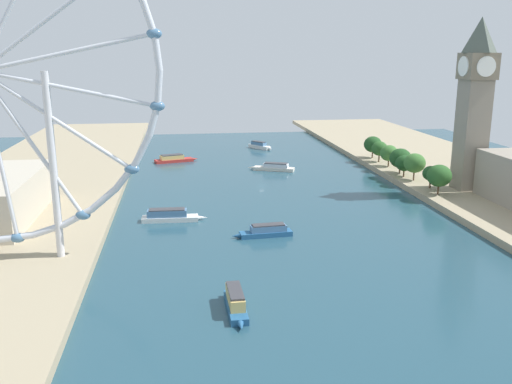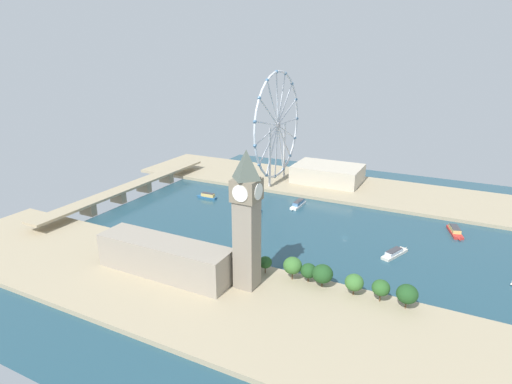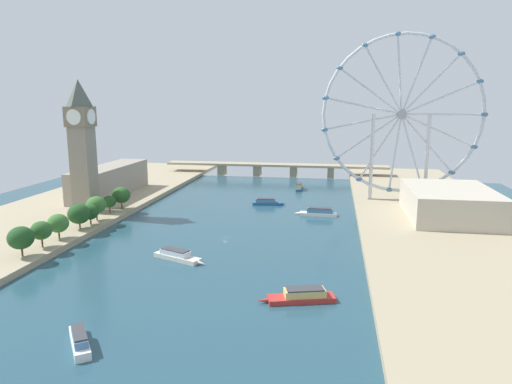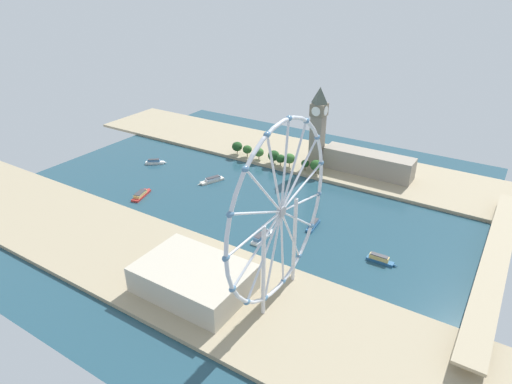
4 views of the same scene
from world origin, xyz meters
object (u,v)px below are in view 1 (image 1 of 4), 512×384
object	(u,v)px
tour_boat_3	(266,231)
tour_boat_4	(260,146)
clock_tower	(474,102)
tour_boat_2	(274,167)
tour_boat_0	(174,159)
tour_boat_5	(170,216)
tour_boat_1	(236,302)

from	to	relation	value
tour_boat_3	tour_boat_4	world-z (taller)	tour_boat_4
clock_tower	tour_boat_2	world-z (taller)	clock_tower
tour_boat_0	tour_boat_5	bearing A→B (deg)	-106.61
tour_boat_0	tour_boat_2	size ratio (longest dim) A/B	1.03
tour_boat_5	tour_boat_1	bearing A→B (deg)	-75.70
clock_tower	tour_boat_0	world-z (taller)	clock_tower
tour_boat_3	tour_boat_5	size ratio (longest dim) A/B	0.87
tour_boat_1	tour_boat_3	size ratio (longest dim) A/B	0.95
tour_boat_1	tour_boat_3	world-z (taller)	tour_boat_1
tour_boat_4	tour_boat_5	distance (m)	182.68
clock_tower	tour_boat_4	xyz separation A→B (m)	(80.64, -147.23, -42.93)
clock_tower	tour_boat_4	size ratio (longest dim) A/B	4.02
tour_boat_2	tour_boat_4	xyz separation A→B (m)	(-3.08, -77.43, 0.28)
clock_tower	tour_boat_1	distance (m)	171.71
tour_boat_3	tour_boat_0	bearing A→B (deg)	-81.78
tour_boat_0	tour_boat_3	size ratio (longest dim) A/B	1.21
clock_tower	tour_boat_5	size ratio (longest dim) A/B	2.99
tour_boat_1	tour_boat_4	distance (m)	260.48
clock_tower	tour_boat_3	size ratio (longest dim) A/B	3.44
tour_boat_0	tour_boat_2	distance (m)	68.65
clock_tower	tour_boat_5	bearing A→B (deg)	9.55
tour_boat_2	tour_boat_0	bearing A→B (deg)	-7.96
tour_boat_4	clock_tower	bearing A→B (deg)	-7.13
clock_tower	tour_boat_1	bearing A→B (deg)	41.13
clock_tower	tour_boat_0	bearing A→B (deg)	-36.33
tour_boat_0	tour_boat_5	xyz separation A→B (m)	(1.11, 129.11, 0.19)
tour_boat_0	tour_boat_4	distance (m)	75.10
tour_boat_0	tour_boat_4	bearing A→B (deg)	18.16
clock_tower	tour_boat_0	xyz separation A→B (m)	(142.69, -104.93, -43.11)
tour_boat_4	tour_boat_5	size ratio (longest dim) A/B	0.74
tour_boat_0	tour_boat_1	world-z (taller)	tour_boat_1
tour_boat_0	tour_boat_1	size ratio (longest dim) A/B	1.28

